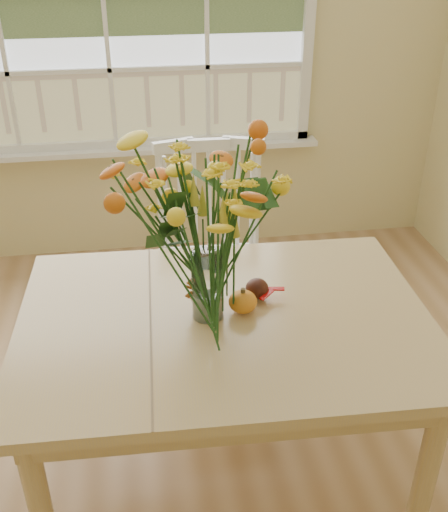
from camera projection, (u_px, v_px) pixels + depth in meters
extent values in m
cube|color=beige|center=(106.00, 31.00, 3.26)|extent=(4.00, 0.02, 2.70)
cube|color=white|center=(117.00, 151.00, 3.53)|extent=(2.42, 0.12, 0.03)
cube|color=tan|center=(225.00, 321.00, 2.01)|extent=(1.41, 1.03, 0.04)
cube|color=tan|center=(225.00, 338.00, 2.04)|extent=(1.28, 0.91, 0.10)
cylinder|color=tan|center=(70.00, 347.00, 2.47)|extent=(0.07, 0.07, 0.70)
cylinder|color=tan|center=(426.00, 476.00, 1.90)|extent=(0.07, 0.07, 0.70)
cylinder|color=tan|center=(350.00, 327.00, 2.59)|extent=(0.07, 0.07, 0.70)
cube|color=white|center=(214.00, 274.00, 2.70)|extent=(0.50, 0.47, 0.05)
cube|color=white|center=(209.00, 202.00, 2.72)|extent=(0.48, 0.06, 0.55)
cylinder|color=white|center=(177.00, 346.00, 2.66)|extent=(0.04, 0.04, 0.47)
cylinder|color=white|center=(174.00, 302.00, 2.96)|extent=(0.04, 0.04, 0.47)
cylinder|color=white|center=(259.00, 340.00, 2.70)|extent=(0.04, 0.04, 0.47)
cylinder|color=white|center=(248.00, 297.00, 3.00)|extent=(0.04, 0.04, 0.47)
cylinder|color=white|center=(207.00, 285.00, 1.94)|extent=(0.10, 0.10, 0.24)
ellipsoid|color=orange|center=(243.00, 303.00, 2.00)|extent=(0.10, 0.10, 0.08)
cylinder|color=#CCB78C|center=(205.00, 308.00, 2.03)|extent=(0.08, 0.08, 0.01)
ellipsoid|color=brown|center=(205.00, 297.00, 2.00)|extent=(0.11, 0.09, 0.08)
ellipsoid|color=#38160F|center=(257.00, 290.00, 2.07)|extent=(0.08, 0.08, 0.07)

